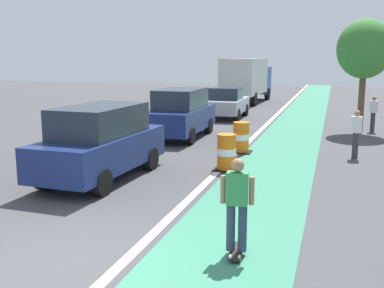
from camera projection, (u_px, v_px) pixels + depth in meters
name	position (u px, v px, depth m)	size (l,w,h in m)	color
ground_plane	(66.00, 263.00, 7.60)	(100.00, 100.00, 0.00)	#424244
bike_lane_strip	(287.00, 143.00, 18.18)	(2.50, 80.00, 0.01)	#387F60
lane_divider_stripe	(249.00, 141.00, 18.61)	(0.20, 80.00, 0.01)	silver
skateboarder_on_lane	(237.00, 204.00, 7.74)	(0.57, 0.82, 1.69)	black
parked_suv_nearest	(101.00, 142.00, 12.65)	(2.07, 4.67, 2.04)	navy
parked_suv_second	(181.00, 113.00, 19.26)	(1.96, 4.62, 2.04)	navy
parked_sedan_third	(227.00, 103.00, 25.49)	(1.96, 4.12, 1.70)	#9EA0A5
traffic_barrel_front	(227.00, 153.00, 13.74)	(0.73, 0.73, 1.09)	orange
traffic_barrel_mid	(241.00, 138.00, 16.28)	(0.73, 0.73, 1.09)	orange
delivery_truck_down_block	(247.00, 78.00, 33.88)	(2.62, 7.69, 3.23)	beige
traffic_light_corner	(365.00, 54.00, 25.86)	(0.41, 0.32, 5.10)	#2D2D2D
pedestrian_crossing	(373.00, 113.00, 20.83)	(0.34, 0.20, 1.61)	#33333D
pedestrian_waiting	(356.00, 133.00, 15.35)	(0.34, 0.20, 1.61)	#33333D
street_tree_sidewalk	(365.00, 49.00, 20.18)	(2.40, 2.40, 5.00)	brown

